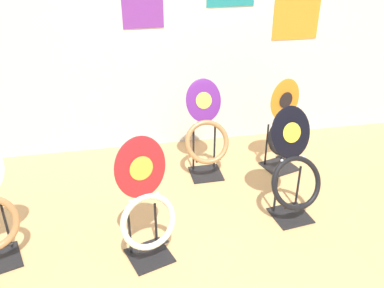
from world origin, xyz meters
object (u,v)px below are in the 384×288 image
object	(u,v)px
toilet_seat_display_crimson_swirl	(146,207)
toilet_seat_display_purple_note	(206,135)
toilet_seat_display_jazz_black	(294,171)
toilet_seat_display_orange_sun	(284,129)

from	to	relation	value
toilet_seat_display_crimson_swirl	toilet_seat_display_purple_note	bearing A→B (deg)	57.31
toilet_seat_display_purple_note	toilet_seat_display_crimson_swirl	size ratio (longest dim) A/B	0.94
toilet_seat_display_jazz_black	toilet_seat_display_purple_note	world-z (taller)	toilet_seat_display_jazz_black
toilet_seat_display_jazz_black	toilet_seat_display_crimson_swirl	world-z (taller)	toilet_seat_display_crimson_swirl
toilet_seat_display_jazz_black	toilet_seat_display_purple_note	xyz separation A→B (m)	(-0.52, 0.71, -0.01)
toilet_seat_display_purple_note	toilet_seat_display_jazz_black	bearing A→B (deg)	-54.00
toilet_seat_display_jazz_black	toilet_seat_display_orange_sun	world-z (taller)	toilet_seat_display_jazz_black
toilet_seat_display_jazz_black	toilet_seat_display_crimson_swirl	xyz separation A→B (m)	(-1.14, -0.25, 0.02)
toilet_seat_display_orange_sun	toilet_seat_display_purple_note	world-z (taller)	toilet_seat_display_orange_sun
toilet_seat_display_jazz_black	toilet_seat_display_orange_sun	xyz separation A→B (m)	(0.18, 0.68, -0.01)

